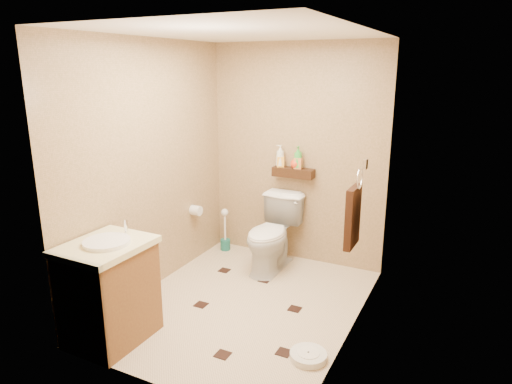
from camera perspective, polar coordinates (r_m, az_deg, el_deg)
The scene contains 19 objects.
ground at distance 4.37m, azimuth -1.53°, elevation -13.88°, with size 2.50×2.50×0.00m, color beige.
wall_back at distance 5.04m, azimuth 5.07°, elevation 4.61°, with size 2.00×0.04×2.40m, color #A3825D.
wall_front at distance 2.93m, azimuth -13.26°, elevation -3.70°, with size 2.00×0.04×2.40m, color #A3825D.
wall_left at distance 4.47m, azimuth -13.05°, elevation 2.90°, with size 0.04×2.50×2.40m, color #A3825D.
wall_right at distance 3.58m, azimuth 12.62°, elevation -0.16°, with size 0.04×2.50×2.40m, color #A3825D.
ceiling at distance 3.82m, azimuth -1.80°, elevation 19.33°, with size 2.00×2.50×0.02m, color white.
wall_shelf at distance 5.00m, azimuth 4.68°, elevation 2.44°, with size 0.46×0.14×0.10m, color #38210F.
floor_accents at distance 4.31m, azimuth -1.04°, elevation -14.25°, with size 1.27×1.42×0.01m.
toilet at distance 4.92m, azimuth 2.03°, elevation -5.29°, with size 0.45×0.79×0.80m, color white.
vanity at distance 3.87m, azimuth -17.86°, elevation -11.64°, with size 0.57×0.68×0.96m.
bathroom_scale at distance 3.68m, azimuth 6.55°, elevation -19.66°, with size 0.32×0.32×0.06m.
toilet_brush at distance 5.51m, azimuth -3.88°, elevation -5.45°, with size 0.12×0.12×0.52m.
towel_ring at distance 3.91m, azimuth 12.07°, elevation -2.73°, with size 0.12×0.30×0.76m.
toilet_paper at distance 5.10m, azimuth -7.51°, elevation -2.30°, with size 0.12×0.11×0.12m.
bottle_a at distance 5.03m, azimuth 3.04°, elevation 4.54°, with size 0.09×0.09×0.24m, color silver.
bottle_b at distance 5.03m, azimuth 3.10°, elevation 4.14°, with size 0.08×0.08×0.18m, color yellow.
bottle_c at distance 4.97m, azimuth 5.00°, elevation 3.80°, with size 0.11×0.11×0.15m, color red.
bottle_d at distance 4.95m, azimuth 5.28°, elevation 4.33°, with size 0.10×0.10×0.25m, color green.
bottle_e at distance 4.95m, azimuth 5.31°, elevation 3.97°, with size 0.08×0.08×0.18m, color #CB7D43.
Camera 1 is at (1.80, -3.36, 2.14)m, focal length 32.00 mm.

